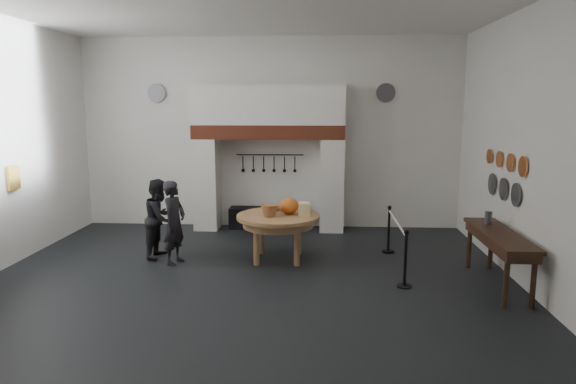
# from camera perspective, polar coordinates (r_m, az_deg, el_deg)

# --- Properties ---
(floor) EXTENTS (9.00, 8.00, 0.02)m
(floor) POSITION_cam_1_polar(r_m,az_deg,el_deg) (8.82, -4.43, -9.78)
(floor) COLOR black
(floor) RESTS_ON ground
(ceiling) EXTENTS (9.00, 8.00, 0.02)m
(ceiling) POSITION_cam_1_polar(r_m,az_deg,el_deg) (8.46, -4.85, 20.31)
(ceiling) COLOR silver
(ceiling) RESTS_ON wall_back
(wall_back) EXTENTS (9.00, 0.02, 4.50)m
(wall_back) POSITION_cam_1_polar(r_m,az_deg,el_deg) (12.31, -2.01, 6.51)
(wall_back) COLOR silver
(wall_back) RESTS_ON floor
(wall_front) EXTENTS (9.00, 0.02, 4.50)m
(wall_front) POSITION_cam_1_polar(r_m,az_deg,el_deg) (4.45, -11.86, 0.54)
(wall_front) COLOR silver
(wall_front) RESTS_ON floor
(wall_right) EXTENTS (0.02, 8.00, 4.50)m
(wall_right) POSITION_cam_1_polar(r_m,az_deg,el_deg) (8.91, 25.48, 4.33)
(wall_right) COLOR silver
(wall_right) RESTS_ON floor
(chimney_pier_left) EXTENTS (0.55, 0.70, 2.15)m
(chimney_pier_left) POSITION_cam_1_polar(r_m,az_deg,el_deg) (12.32, -8.98, 0.90)
(chimney_pier_left) COLOR silver
(chimney_pier_left) RESTS_ON floor
(chimney_pier_right) EXTENTS (0.55, 0.70, 2.15)m
(chimney_pier_right) POSITION_cam_1_polar(r_m,az_deg,el_deg) (12.03, 4.87, 0.78)
(chimney_pier_right) COLOR silver
(chimney_pier_right) RESTS_ON floor
(hearth_brick_band) EXTENTS (3.50, 0.72, 0.32)m
(hearth_brick_band) POSITION_cam_1_polar(r_m,az_deg,el_deg) (11.96, -2.17, 6.70)
(hearth_brick_band) COLOR #9E442B
(hearth_brick_band) RESTS_ON chimney_pier_left
(chimney_hood) EXTENTS (3.50, 0.70, 0.90)m
(chimney_hood) POSITION_cam_1_polar(r_m,az_deg,el_deg) (11.94, -2.19, 9.63)
(chimney_hood) COLOR silver
(chimney_hood) RESTS_ON hearth_brick_band
(iron_range) EXTENTS (1.90, 0.45, 0.50)m
(iron_range) POSITION_cam_1_polar(r_m,az_deg,el_deg) (12.31, -2.08, -2.90)
(iron_range) COLOR black
(iron_range) RESTS_ON floor
(utensil_rail) EXTENTS (1.60, 0.02, 0.02)m
(utensil_rail) POSITION_cam_1_polar(r_m,az_deg,el_deg) (12.27, -2.03, 4.16)
(utensil_rail) COLOR black
(utensil_rail) RESTS_ON wall_back
(wall_plaque) EXTENTS (0.05, 0.34, 0.44)m
(wall_plaque) POSITION_cam_1_polar(r_m,az_deg,el_deg) (10.72, -28.19, 1.39)
(wall_plaque) COLOR gold
(wall_plaque) RESTS_ON wall_left
(work_table) EXTENTS (1.88, 1.88, 0.07)m
(work_table) POSITION_cam_1_polar(r_m,az_deg,el_deg) (9.72, -1.11, -2.75)
(work_table) COLOR tan
(work_table) RESTS_ON floor
(pumpkin) EXTENTS (0.36, 0.36, 0.31)m
(pumpkin) POSITION_cam_1_polar(r_m,az_deg,el_deg) (9.77, 0.11, -1.55)
(pumpkin) COLOR #C7631C
(pumpkin) RESTS_ON work_table
(cheese_block_big) EXTENTS (0.22, 0.22, 0.24)m
(cheese_block_big) POSITION_cam_1_polar(r_m,az_deg,el_deg) (9.62, 1.84, -1.95)
(cheese_block_big) COLOR #E3C887
(cheese_block_big) RESTS_ON work_table
(cheese_block_small) EXTENTS (0.18, 0.18, 0.20)m
(cheese_block_small) POSITION_cam_1_polar(r_m,az_deg,el_deg) (9.91, 1.77, -1.71)
(cheese_block_small) COLOR #F0D490
(cheese_block_small) RESTS_ON work_table
(wicker_basket) EXTENTS (0.38, 0.38, 0.22)m
(wicker_basket) POSITION_cam_1_polar(r_m,az_deg,el_deg) (9.56, -2.08, -2.08)
(wicker_basket) COLOR #A76D3D
(wicker_basket) RESTS_ON work_table
(bread_loaf) EXTENTS (0.31, 0.18, 0.13)m
(bread_loaf) POSITION_cam_1_polar(r_m,az_deg,el_deg) (10.05, -1.52, -1.76)
(bread_loaf) COLOR #9D6737
(bread_loaf) RESTS_ON work_table
(visitor_near) EXTENTS (0.50, 0.64, 1.56)m
(visitor_near) POSITION_cam_1_polar(r_m,az_deg,el_deg) (9.74, -12.52, -3.33)
(visitor_near) COLOR black
(visitor_near) RESTS_ON floor
(visitor_far) EXTENTS (0.65, 0.80, 1.53)m
(visitor_far) POSITION_cam_1_polar(r_m,az_deg,el_deg) (10.23, -14.06, -2.84)
(visitor_far) COLOR black
(visitor_far) RESTS_ON floor
(side_table) EXTENTS (0.55, 2.20, 0.06)m
(side_table) POSITION_cam_1_polar(r_m,az_deg,el_deg) (8.98, 22.46, -4.37)
(side_table) COLOR #331C12
(side_table) RESTS_ON floor
(pewter_jug) EXTENTS (0.12, 0.12, 0.22)m
(pewter_jug) POSITION_cam_1_polar(r_m,az_deg,el_deg) (9.50, 21.36, -2.68)
(pewter_jug) COLOR #505156
(pewter_jug) RESTS_ON side_table
(copper_pan_a) EXTENTS (0.03, 0.34, 0.34)m
(copper_pan_a) POSITION_cam_1_polar(r_m,az_deg,el_deg) (9.11, 24.64, 2.59)
(copper_pan_a) COLOR #C6662D
(copper_pan_a) RESTS_ON wall_right
(copper_pan_b) EXTENTS (0.03, 0.32, 0.32)m
(copper_pan_b) POSITION_cam_1_polar(r_m,az_deg,el_deg) (9.62, 23.48, 3.01)
(copper_pan_b) COLOR #C6662D
(copper_pan_b) RESTS_ON wall_right
(copper_pan_c) EXTENTS (0.03, 0.30, 0.30)m
(copper_pan_c) POSITION_cam_1_polar(r_m,az_deg,el_deg) (10.13, 22.43, 3.38)
(copper_pan_c) COLOR #C6662D
(copper_pan_c) RESTS_ON wall_right
(copper_pan_d) EXTENTS (0.03, 0.28, 0.28)m
(copper_pan_d) POSITION_cam_1_polar(r_m,az_deg,el_deg) (10.65, 21.48, 3.72)
(copper_pan_d) COLOR #C6662D
(copper_pan_d) RESTS_ON wall_right
(pewter_plate_left) EXTENTS (0.03, 0.40, 0.40)m
(pewter_plate_left) POSITION_cam_1_polar(r_m,az_deg,el_deg) (9.36, 23.99, -0.29)
(pewter_plate_left) COLOR #4C4C51
(pewter_plate_left) RESTS_ON wall_right
(pewter_plate_mid) EXTENTS (0.03, 0.40, 0.40)m
(pewter_plate_mid) POSITION_cam_1_polar(r_m,az_deg,el_deg) (9.91, 22.80, 0.31)
(pewter_plate_mid) COLOR #4C4C51
(pewter_plate_mid) RESTS_ON wall_right
(pewter_plate_right) EXTENTS (0.03, 0.40, 0.40)m
(pewter_plate_right) POSITION_cam_1_polar(r_m,az_deg,el_deg) (10.47, 21.73, 0.85)
(pewter_plate_right) COLOR #4C4C51
(pewter_plate_right) RESTS_ON wall_right
(pewter_plate_back_left) EXTENTS (0.44, 0.03, 0.44)m
(pewter_plate_back_left) POSITION_cam_1_polar(r_m,az_deg,el_deg) (12.79, -14.39, 10.60)
(pewter_plate_back_left) COLOR #4C4C51
(pewter_plate_back_left) RESTS_ON wall_back
(pewter_plate_back_right) EXTENTS (0.44, 0.03, 0.44)m
(pewter_plate_back_right) POSITION_cam_1_polar(r_m,az_deg,el_deg) (12.29, 10.81, 10.77)
(pewter_plate_back_right) COLOR #4C4C51
(pewter_plate_back_right) RESTS_ON wall_back
(barrier_post_near) EXTENTS (0.05, 0.05, 0.90)m
(barrier_post_near) POSITION_cam_1_polar(r_m,az_deg,el_deg) (8.57, 12.90, -7.43)
(barrier_post_near) COLOR black
(barrier_post_near) RESTS_ON floor
(barrier_post_far) EXTENTS (0.05, 0.05, 0.90)m
(barrier_post_far) POSITION_cam_1_polar(r_m,az_deg,el_deg) (10.47, 11.14, -4.21)
(barrier_post_far) COLOR black
(barrier_post_far) RESTS_ON floor
(barrier_rope) EXTENTS (0.04, 2.00, 0.04)m
(barrier_rope) POSITION_cam_1_polar(r_m,az_deg,el_deg) (9.42, 12.01, -3.31)
(barrier_rope) COLOR silver
(barrier_rope) RESTS_ON barrier_post_near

